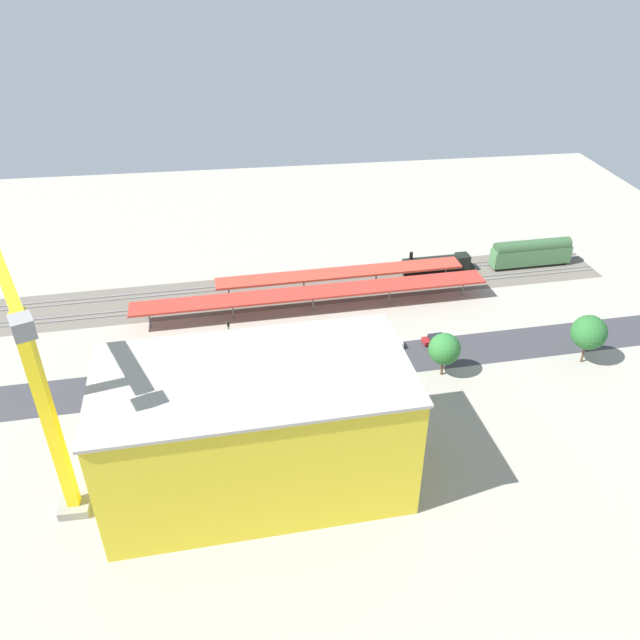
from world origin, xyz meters
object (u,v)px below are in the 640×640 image
parked_car_4 (251,355)px  box_truck_2 (296,389)px  construction_building (257,430)px  tower_crane (38,385)px  parked_car_1 (389,344)px  parked_car_3 (297,352)px  parked_car_0 (436,340)px  street_tree_1 (238,364)px  locomotive (439,264)px  box_truck_1 (151,413)px  street_tree_0 (445,349)px  passenger_coach (531,252)px  box_truck_0 (317,388)px  street_tree_2 (589,332)px  traffic_light (229,334)px  parked_car_2 (345,349)px  platform_canopy_far (341,273)px  platform_canopy_near (313,293)px

parked_car_4 → box_truck_2: bearing=119.9°
construction_building → tower_crane: size_ratio=1.21×
parked_car_1 → parked_car_3: 15.77m
parked_car_4 → parked_car_0: bearing=-179.7°
parked_car_3 → street_tree_1: (9.93, 8.29, 4.63)m
locomotive → street_tree_1: size_ratio=1.93×
locomotive → parked_car_4: locomotive is taller
box_truck_1 → street_tree_0: street_tree_0 is taller
passenger_coach → box_truck_0: bearing=36.2°
locomotive → tower_crane: (64.20, 52.86, 16.36)m
box_truck_2 → street_tree_2: size_ratio=1.12×
street_tree_1 → street_tree_2: bearing=180.0°
parked_car_3 → traffic_light: (11.10, -1.34, 3.86)m
parked_car_2 → traffic_light: traffic_light is taller
street_tree_1 → parked_car_2: bearing=-155.8°
passenger_coach → parked_car_2: size_ratio=3.97×
street_tree_1 → traffic_light: 9.73m
locomotive → parked_car_3: 41.69m
box_truck_1 → traffic_light: traffic_light is taller
construction_building → street_tree_0: (-30.38, -18.64, -3.56)m
box_truck_2 → street_tree_2: 48.23m
construction_building → box_truck_0: size_ratio=4.06×
parked_car_1 → box_truck_2: 20.45m
passenger_coach → box_truck_0: passenger_coach is taller
passenger_coach → street_tree_2: 34.92m
platform_canopy_far → passenger_coach: passenger_coach is taller
parked_car_1 → parked_car_3: bearing=0.1°
platform_canopy_far → parked_car_1: platform_canopy_far is taller
platform_canopy_far → parked_car_1: (-4.87, 21.29, -2.91)m
construction_building → box_truck_0: (-9.73, -15.94, -6.94)m
construction_building → traffic_light: (3.18, -28.37, -3.96)m
parked_car_1 → box_truck_2: bearing=32.6°
street_tree_0 → parked_car_1: bearing=-51.5°
locomotive → construction_building: size_ratio=0.42×
locomotive → street_tree_2: size_ratio=1.80×
street_tree_1 → platform_canopy_far: bearing=-125.1°
parked_car_3 → box_truck_0: (-1.81, 11.10, 0.88)m
platform_canopy_near → traffic_light: (15.57, 12.95, 0.76)m
locomotive → passenger_coach: size_ratio=0.89×
passenger_coach → parked_car_3: 58.67m
parked_car_4 → tower_crane: (23.78, 27.02, 17.39)m
locomotive → passenger_coach: (-19.98, 0.00, 1.34)m
parked_car_2 → traffic_light: size_ratio=0.63×
parked_car_0 → parked_car_3: bearing=0.8°
parked_car_2 → box_truck_2: size_ratio=0.45×
construction_building → street_tree_2: bearing=-164.0°
parked_car_2 → traffic_light: 19.69m
parked_car_1 → street_tree_0: bearing=128.5°
box_truck_1 → box_truck_2: size_ratio=0.94×
parked_car_2 → platform_canopy_near: bearing=-75.7°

